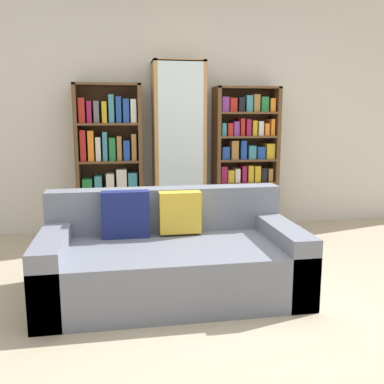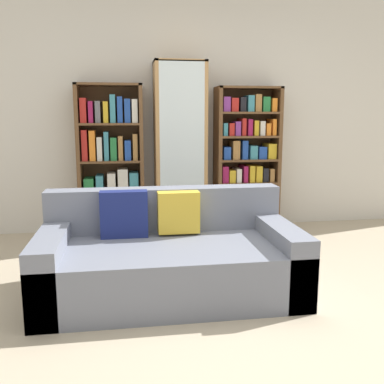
% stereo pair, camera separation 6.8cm
% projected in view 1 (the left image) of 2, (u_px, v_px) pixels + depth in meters
% --- Properties ---
extents(ground_plane, '(16.00, 16.00, 0.00)m').
position_uv_depth(ground_plane, '(250.00, 315.00, 2.86)').
color(ground_plane, tan).
extents(wall_back, '(7.09, 0.06, 2.70)m').
position_uv_depth(wall_back, '(190.00, 112.00, 4.93)').
color(wall_back, beige).
rests_on(wall_back, ground).
extents(couch, '(1.87, 0.98, 0.75)m').
position_uv_depth(couch, '(171.00, 258.00, 3.21)').
color(couch, slate).
rests_on(couch, ground).
extents(bookshelf_left, '(0.71, 0.32, 1.65)m').
position_uv_depth(bookshelf_left, '(110.00, 165.00, 4.67)').
color(bookshelf_left, brown).
rests_on(bookshelf_left, ground).
extents(display_cabinet, '(0.56, 0.36, 1.89)m').
position_uv_depth(display_cabinet, '(179.00, 149.00, 4.76)').
color(display_cabinet, '#AD7F4C').
rests_on(display_cabinet, ground).
extents(bookshelf_right, '(0.73, 0.32, 1.63)m').
position_uv_depth(bookshelf_right, '(245.00, 161.00, 4.93)').
color(bookshelf_right, brown).
rests_on(bookshelf_right, ground).
extents(wine_bottle, '(0.08, 0.08, 0.38)m').
position_uv_depth(wine_bottle, '(251.00, 233.00, 4.28)').
color(wine_bottle, '#143819').
rests_on(wine_bottle, ground).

